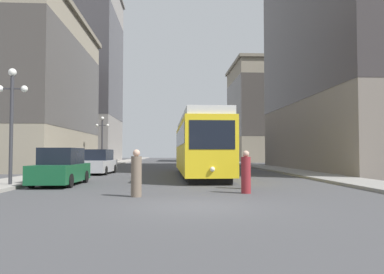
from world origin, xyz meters
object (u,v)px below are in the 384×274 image
Objects in this scene: pedestrian_crossing_far at (246,172)px; lamp_post_left_far at (102,133)px; streetcar at (199,145)px; lamp_post_left_near at (12,108)px; transit_bus at (213,149)px; pedestrian_crossing_near at (136,175)px; parked_car_left_mid at (99,163)px; pedestrian_on_sidewalk at (246,173)px; parked_car_left_near at (61,168)px.

lamp_post_left_far reaches higher than pedestrian_crossing_far.
lamp_post_left_near is at bearing -140.89° from streetcar.
lamp_post_left_near reaches higher than pedestrian_crossing_far.
transit_bus is 28.91m from lamp_post_left_near.
lamp_post_left_near is (-6.05, 3.82, 2.85)m from pedestrian_crossing_near.
streetcar is at bearing 68.45° from pedestrian_crossing_far.
streetcar is at bearing 128.46° from pedestrian_crossing_near.
pedestrian_on_sidewalk is (8.32, -13.52, -0.07)m from parked_car_left_mid.
pedestrian_crossing_far is at bearing -6.03° from lamp_post_left_near.
parked_car_left_mid is (-7.23, 2.95, -1.26)m from streetcar.
pedestrian_crossing_near is (-3.08, -11.48, -1.31)m from streetcar.
parked_car_left_mid reaches higher than pedestrian_crossing_near.
parked_car_left_near is 9.38m from parked_car_left_mid.
parked_car_left_near is 2.71× the size of pedestrian_crossing_near.
streetcar is at bearing -19.02° from parked_car_left_mid.
parked_car_left_mid is 11.88m from lamp_post_left_far.
parked_car_left_near is 0.89× the size of lamp_post_left_far.
pedestrian_on_sidewalk is at bearing -15.88° from lamp_post_left_near.
pedestrian_on_sidewalk is 0.31× the size of lamp_post_left_near.
pedestrian_crossing_far is (-1.52, -27.31, -1.21)m from transit_bus.
streetcar is at bearing 40.01° from lamp_post_left_near.
streetcar is 9.01m from pedestrian_crossing_far.
pedestrian_crossing_far is 0.95× the size of pedestrian_on_sidewalk.
pedestrian_crossing_near is at bearing 179.73° from pedestrian_crossing_far.
transit_bus reaches higher than pedestrian_crossing_far.
lamp_post_left_near reaches higher than pedestrian_crossing_near.
pedestrian_crossing_far is (8.69, -11.73, -0.11)m from parked_car_left_mid.
pedestrian_crossing_far is at bearing 84.21° from pedestrian_crossing_near.
lamp_post_left_near is at bearing 142.97° from pedestrian_crossing_far.
parked_car_left_near reaches higher than pedestrian_on_sidewalk.
streetcar reaches higher than parked_car_left_mid.
transit_bus is 26.99m from parked_car_left_near.
parked_car_left_near is at bearing -139.27° from streetcar.
pedestrian_crossing_far is 25.60m from lamp_post_left_far.
pedestrian_on_sidewalk is (-1.89, -29.10, -1.17)m from transit_bus.
transit_bus is 29.19m from pedestrian_on_sidewalk.
pedestrian_crossing_near is 4.27m from pedestrian_on_sidewalk.
parked_car_left_near is 2.92× the size of pedestrian_crossing_far.
transit_bus reaches higher than pedestrian_on_sidewalk.
streetcar is 18.77m from transit_bus.
pedestrian_crossing_far is at bearing -65.40° from lamp_post_left_far.
lamp_post_left_far is at bearing 83.60° from pedestrian_crossing_far.
lamp_post_left_near reaches higher than transit_bus.
lamp_post_left_far is (-6.05, 25.83, 2.80)m from pedestrian_crossing_near.
parked_car_left_near is at bearing -110.39° from transit_bus.
parked_car_left_mid is at bearing -132.27° from pedestrian_on_sidewalk.
lamp_post_left_near is (-1.90, -1.24, 2.80)m from parked_car_left_near.
lamp_post_left_near is (-12.11, -26.19, 1.70)m from transit_bus.
lamp_post_left_far reaches higher than streetcar.
pedestrian_crossing_near is at bearing -70.78° from parked_car_left_mid.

